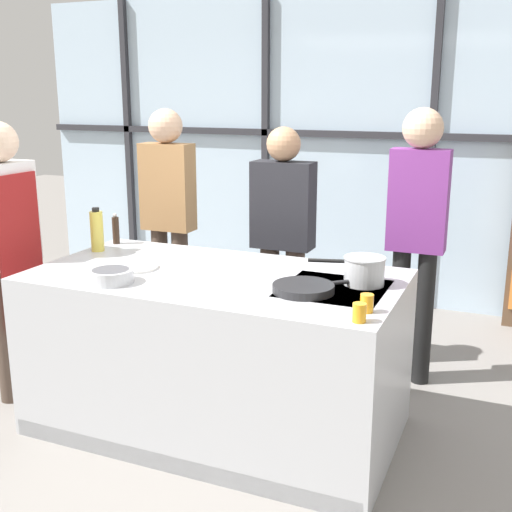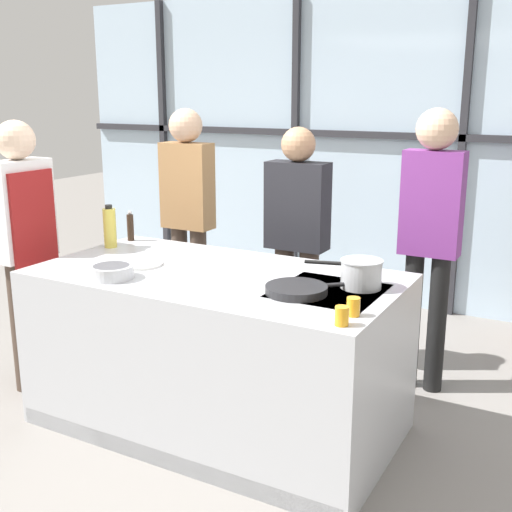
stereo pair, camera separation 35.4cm
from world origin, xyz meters
TOP-DOWN VIEW (x-y plane):
  - ground_plane at (0.00, 0.00)m, footprint 18.00×18.00m
  - back_window_wall at (0.00, 2.68)m, footprint 6.40×0.10m
  - demo_island at (0.00, -0.00)m, footprint 2.05×1.08m
  - chef at (-1.35, -0.12)m, footprint 0.24×0.40m
  - spectator_far_left at (-0.92, 1.07)m, footprint 0.39×0.25m
  - spectator_center_left at (0.00, 1.07)m, footprint 0.43×0.24m
  - spectator_center_right at (0.92, 1.07)m, footprint 0.37×0.25m
  - frying_pan at (0.56, -0.12)m, footprint 0.47×0.44m
  - saucepan at (0.81, 0.12)m, footprint 0.40×0.22m
  - white_plate at (-0.47, -0.07)m, footprint 0.27×0.27m
  - mixing_bowl at (-0.44, -0.36)m, footprint 0.24×0.24m
  - oil_bottle at (-0.92, 0.19)m, footprint 0.08×0.08m
  - pepper_grinder at (-0.93, 0.41)m, footprint 0.05×0.05m
  - juice_glass_near at (0.92, -0.44)m, footprint 0.06×0.06m
  - juice_glass_far at (0.92, -0.30)m, footprint 0.06×0.06m

SIDE VIEW (x-z plane):
  - ground_plane at x=0.00m, z-range 0.00..0.00m
  - demo_island at x=0.00m, z-range 0.00..0.93m
  - white_plate at x=-0.47m, z-range 0.93..0.94m
  - frying_pan at x=0.56m, z-range 0.93..0.97m
  - spectator_center_left at x=0.00m, z-range 0.12..1.80m
  - mixing_bowl at x=-0.44m, z-range 0.93..1.00m
  - juice_glass_near at x=0.92m, z-range 0.93..1.02m
  - juice_glass_far at x=0.92m, z-range 0.93..1.02m
  - saucepan at x=0.81m, z-range 0.93..1.08m
  - chef at x=-1.35m, z-range 0.14..1.88m
  - pepper_grinder at x=-0.93m, z-range 0.92..1.13m
  - spectator_far_left at x=-0.92m, z-range 0.16..1.95m
  - oil_bottle at x=-0.92m, z-range 0.92..1.20m
  - spectator_center_right at x=0.92m, z-range 0.18..2.00m
  - back_window_wall at x=0.00m, z-range 0.00..2.80m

